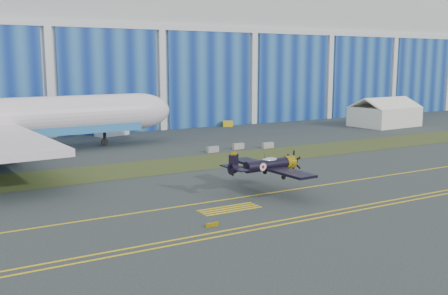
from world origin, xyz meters
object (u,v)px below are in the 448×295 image
warbird (267,165)px  shipping_container (112,129)px  tent (385,112)px  tug (228,124)px

warbird → shipping_container: (-0.44, 50.58, -1.60)m
warbird → tent: bearing=29.5°
warbird → tent: 66.05m
warbird → tug: (25.58, 51.85, -2.32)m
shipping_container → tug: size_ratio=2.92×
tent → tug: 34.04m
tent → tug: tent is taller
tent → tug: bearing=147.7°
tug → warbird: bearing=-93.6°
shipping_container → tent: bearing=-31.4°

